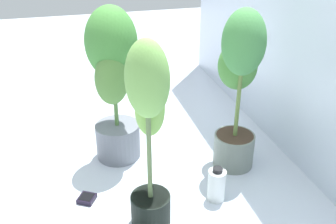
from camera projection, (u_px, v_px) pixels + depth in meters
ground_plane at (149, 177)px, 2.10m from camera, size 8.00×8.00×0.00m
potted_plant_front_left at (114, 76)px, 2.06m from camera, size 0.40×0.38×0.90m
potted_plant_front_right at (149, 126)px, 1.58m from camera, size 0.30×0.25×0.89m
potted_plant_back_center at (239, 81)px, 2.01m from camera, size 0.39×0.32×0.90m
hygrometer_box at (87, 199)px, 1.93m from camera, size 0.11×0.11×0.03m
nutrient_bottle at (217, 185)px, 1.91m from camera, size 0.09×0.09×0.19m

